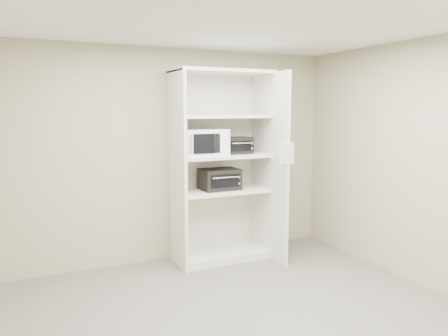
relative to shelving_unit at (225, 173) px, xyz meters
name	(u,v)px	position (x,y,z in m)	size (l,w,h in m)	color
floor	(238,326)	(-0.67, -1.70, -1.13)	(4.50, 4.00, 0.01)	#5F5D52
ceiling	(240,16)	(-0.67, -1.70, 1.57)	(4.50, 4.00, 0.01)	white
wall_back	(168,156)	(-0.67, 0.30, 0.22)	(4.50, 0.02, 2.70)	#B7AD8E
wall_front	(440,242)	(-0.67, -3.70, 0.22)	(4.50, 0.02, 2.70)	#B7AD8E
wall_right	(425,164)	(1.58, -1.70, 0.22)	(0.02, 4.00, 2.70)	#B7AD8E
shelving_unit	(225,173)	(0.00, 0.00, 0.00)	(1.24, 0.92, 2.42)	white
microwave	(203,142)	(-0.31, -0.03, 0.40)	(0.55, 0.41, 0.33)	white
toaster_oven_upper	(237,145)	(0.17, 0.00, 0.34)	(0.37, 0.28, 0.21)	black
toaster_oven_lower	(219,179)	(-0.08, 0.00, -0.08)	(0.48, 0.36, 0.27)	black
paper_sign	(287,153)	(0.52, -0.63, 0.29)	(0.20, 0.01, 0.26)	white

